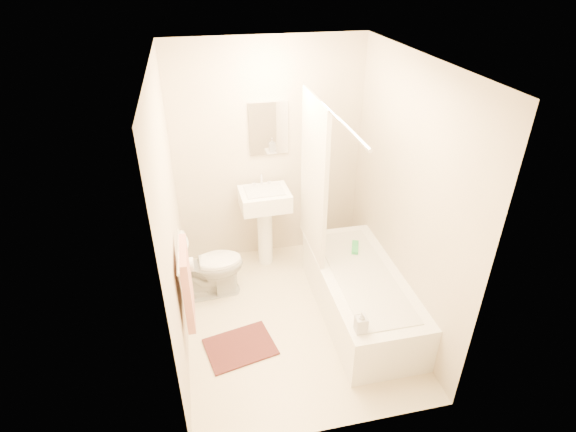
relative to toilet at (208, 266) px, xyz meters
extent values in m
plane|color=beige|center=(0.75, -0.55, -0.35)|extent=(2.40, 2.40, 0.00)
plane|color=white|center=(0.75, -0.55, 2.05)|extent=(2.40, 2.40, 0.00)
cube|color=beige|center=(0.75, 0.65, 0.85)|extent=(2.00, 0.02, 2.40)
cube|color=beige|center=(-0.25, -0.55, 0.85)|extent=(0.02, 2.40, 2.40)
cube|color=beige|center=(1.75, -0.55, 0.85)|extent=(0.02, 2.40, 2.40)
cube|color=white|center=(0.75, 0.63, 1.15)|extent=(0.40, 0.03, 0.55)
cylinder|color=silver|center=(1.05, -0.45, 1.65)|extent=(0.03, 1.70, 0.03)
cube|color=silver|center=(1.05, -0.05, 0.87)|extent=(0.04, 0.80, 1.55)
cylinder|color=silver|center=(-0.21, -0.80, 0.75)|extent=(0.02, 0.60, 0.02)
cube|color=#CC7266|center=(-0.18, -0.80, 0.43)|extent=(0.06, 0.45, 0.66)
cylinder|color=white|center=(-0.18, -0.43, 0.35)|extent=(0.11, 0.12, 0.12)
imported|color=silver|center=(0.00, 0.00, 0.00)|extent=(0.73, 0.44, 0.69)
cube|color=#482B1C|center=(0.20, -0.82, -0.34)|extent=(0.66, 0.55, 0.02)
imported|color=white|center=(1.12, -1.29, 0.22)|extent=(0.09, 0.10, 0.20)
cube|color=green|center=(1.46, -0.21, 0.14)|extent=(0.14, 0.22, 0.04)
camera|label=1|loc=(0.01, -3.70, 2.70)|focal=28.00mm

